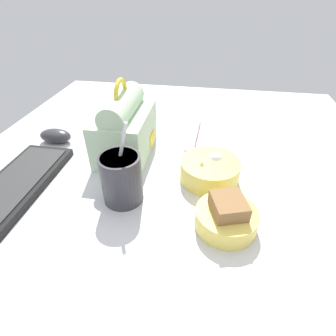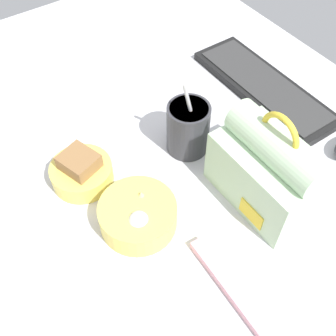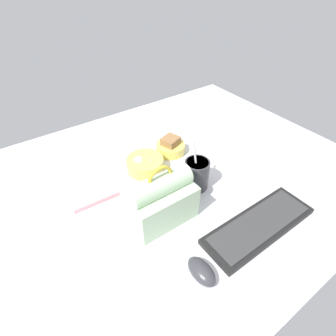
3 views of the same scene
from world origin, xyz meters
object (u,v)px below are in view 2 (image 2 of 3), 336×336
Objects in this scene: keyboard at (264,87)px; soup_cup at (188,127)px; bento_bowl_sandwich at (82,171)px; bento_bowl_snacks at (138,214)px; chopstick_case at (232,290)px; lunch_bag at (269,169)px.

keyboard is 2.06× the size of soup_cup.
keyboard is 3.16× the size of bento_bowl_sandwich.
bento_bowl_sandwich is 0.86× the size of bento_bowl_snacks.
soup_cup is 0.88× the size of chopstick_case.
keyboard is at bearing 89.46° from bento_bowl_sandwich.
bento_bowl_sandwich is (-0.43, -46.36, 1.55)cm from keyboard.
soup_cup reaches higher than bento_bowl_sandwich.
bento_bowl_snacks is (-7.84, -22.35, -4.91)cm from lunch_bag.
bento_bowl_snacks is (14.22, 3.71, 0.10)cm from bento_bowl_sandwich.
keyboard is 2.70× the size of bento_bowl_snacks.
lunch_bag reaches higher than chopstick_case.
bento_bowl_snacks is at bearing -164.62° from chopstick_case.
bento_bowl_snacks is (13.78, -42.64, 1.65)cm from keyboard.
lunch_bag is 24.18cm from bento_bowl_snacks.
bento_bowl_snacks is at bearing -109.33° from lunch_bag.
bento_bowl_sandwich reaches higher than keyboard.
keyboard is at bearing 107.91° from bento_bowl_snacks.
chopstick_case is at bearing -55.74° from lunch_bag.
lunch_bag is at bearing 14.44° from soup_cup.
lunch_bag is 34.50cm from bento_bowl_sandwich.
lunch_bag is 0.99× the size of chopstick_case.
bento_bowl_sandwich is at bearing -101.65° from soup_cup.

